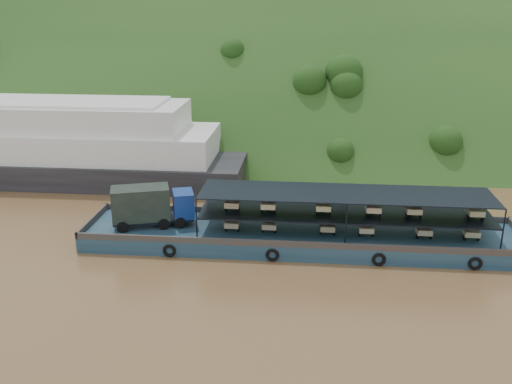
{
  "coord_description": "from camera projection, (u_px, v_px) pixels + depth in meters",
  "views": [
    {
      "loc": [
        2.57,
        -43.46,
        19.01
      ],
      "look_at": [
        -2.0,
        3.0,
        3.2
      ],
      "focal_mm": 40.0,
      "sensor_mm": 36.0,
      "label": 1
    }
  ],
  "objects": [
    {
      "name": "hillside",
      "position": [
        293.0,
        140.0,
        81.24
      ],
      "size": [
        140.0,
        39.6,
        39.6
      ],
      "primitive_type": "cube",
      "rotation": [
        0.79,
        0.0,
        0.0
      ],
      "color": "#183613",
      "rests_on": "ground"
    },
    {
      "name": "passenger_ferry",
      "position": [
        50.0,
        144.0,
        63.02
      ],
      "size": [
        43.22,
        10.87,
        8.75
      ],
      "rotation": [
        0.0,
        0.0,
        0.0
      ],
      "color": "black",
      "rests_on": "ground"
    },
    {
      "name": "ground",
      "position": [
        276.0,
        241.0,
        47.31
      ],
      "size": [
        160.0,
        160.0,
        0.0
      ],
      "primitive_type": "plane",
      "color": "brown",
      "rests_on": "ground"
    },
    {
      "name": "cargo_barge",
      "position": [
        288.0,
        231.0,
        46.39
      ],
      "size": [
        35.0,
        7.18,
        4.57
      ],
      "color": "#132E45",
      "rests_on": "ground"
    }
  ]
}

